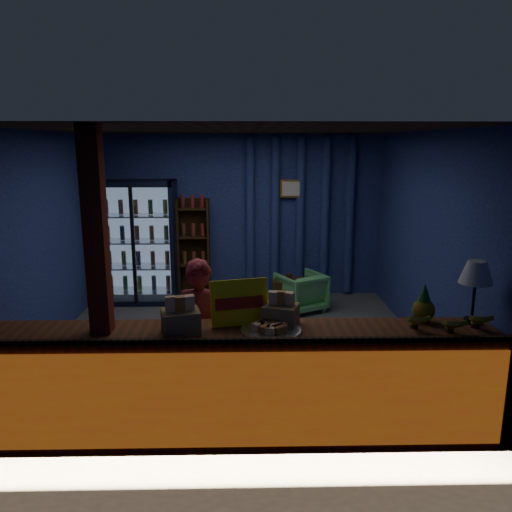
# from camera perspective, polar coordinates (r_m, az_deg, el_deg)

# --- Properties ---
(ground) EXTENTS (4.60, 4.60, 0.00)m
(ground) POSITION_cam_1_polar(r_m,az_deg,el_deg) (6.26, -2.28, -10.26)
(ground) COLOR #515154
(ground) RESTS_ON ground
(room_walls) EXTENTS (4.60, 4.60, 4.60)m
(room_walls) POSITION_cam_1_polar(r_m,az_deg,el_deg) (5.83, -2.41, 4.07)
(room_walls) COLOR navy
(room_walls) RESTS_ON ground
(counter) EXTENTS (4.40, 0.57, 0.99)m
(counter) POSITION_cam_1_polar(r_m,az_deg,el_deg) (4.33, -2.76, -14.37)
(counter) COLOR brown
(counter) RESTS_ON ground
(support_post) EXTENTS (0.16, 0.16, 2.60)m
(support_post) POSITION_cam_1_polar(r_m,az_deg,el_deg) (4.20, -17.40, -3.76)
(support_post) COLOR maroon
(support_post) RESTS_ON ground
(beverage_cooler) EXTENTS (1.20, 0.62, 1.90)m
(beverage_cooler) POSITION_cam_1_polar(r_m,az_deg,el_deg) (8.00, -13.28, 1.52)
(beverage_cooler) COLOR black
(beverage_cooler) RESTS_ON ground
(bottle_shelf) EXTENTS (0.50, 0.28, 1.60)m
(bottle_shelf) POSITION_cam_1_polar(r_m,az_deg,el_deg) (8.03, -7.08, 0.80)
(bottle_shelf) COLOR #3A2912
(bottle_shelf) RESTS_ON ground
(curtain_folds) EXTENTS (1.74, 0.14, 2.50)m
(curtain_folds) POSITION_cam_1_polar(r_m,az_deg,el_deg) (8.03, 5.07, 4.51)
(curtain_folds) COLOR navy
(curtain_folds) RESTS_ON room_walls
(framed_picture) EXTENTS (0.36, 0.04, 0.28)m
(framed_picture) POSITION_cam_1_polar(r_m,az_deg,el_deg) (7.92, 4.08, 7.69)
(framed_picture) COLOR #BB872E
(framed_picture) RESTS_ON room_walls
(shopkeeper) EXTENTS (0.54, 0.37, 1.43)m
(shopkeeper) POSITION_cam_1_polar(r_m,az_deg,el_deg) (4.68, -6.34, -9.06)
(shopkeeper) COLOR maroon
(shopkeeper) RESTS_ON ground
(green_chair) EXTENTS (0.84, 0.84, 0.57)m
(green_chair) POSITION_cam_1_polar(r_m,az_deg,el_deg) (7.48, 5.15, -4.09)
(green_chair) COLOR #62C470
(green_chair) RESTS_ON ground
(side_table) EXTENTS (0.50, 0.36, 0.54)m
(side_table) POSITION_cam_1_polar(r_m,az_deg,el_deg) (7.57, 3.76, -4.32)
(side_table) COLOR #3A2912
(side_table) RESTS_ON ground
(yellow_sign) EXTENTS (0.50, 0.21, 0.39)m
(yellow_sign) POSITION_cam_1_polar(r_m,az_deg,el_deg) (4.21, -1.90, -5.33)
(yellow_sign) COLOR yellow
(yellow_sign) RESTS_ON counter
(snack_box_left) EXTENTS (0.35, 0.31, 0.32)m
(snack_box_left) POSITION_cam_1_polar(r_m,az_deg,el_deg) (4.09, -8.62, -7.25)
(snack_box_left) COLOR olive
(snack_box_left) RESTS_ON counter
(snack_box_centre) EXTENTS (0.34, 0.30, 0.29)m
(snack_box_centre) POSITION_cam_1_polar(r_m,az_deg,el_deg) (4.22, 2.87, -6.56)
(snack_box_centre) COLOR olive
(snack_box_centre) RESTS_ON counter
(pastry_tray) EXTENTS (0.50, 0.50, 0.08)m
(pastry_tray) POSITION_cam_1_polar(r_m,az_deg,el_deg) (4.09, 1.71, -8.35)
(pastry_tray) COLOR silver
(pastry_tray) RESTS_ON counter
(banana_bunches) EXTENTS (0.74, 0.29, 0.16)m
(banana_bunches) POSITION_cam_1_polar(r_m,az_deg,el_deg) (4.39, 21.16, -7.01)
(banana_bunches) COLOR gold
(banana_bunches) RESTS_ON counter
(table_lamp) EXTENTS (0.28, 0.28, 0.54)m
(table_lamp) POSITION_cam_1_polar(r_m,az_deg,el_deg) (4.56, 23.85, -1.97)
(table_lamp) COLOR black
(table_lamp) RESTS_ON counter
(pineapple) EXTENTS (0.19, 0.19, 0.33)m
(pineapple) POSITION_cam_1_polar(r_m,az_deg,el_deg) (4.51, 18.61, -5.51)
(pineapple) COLOR olive
(pineapple) RESTS_ON counter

